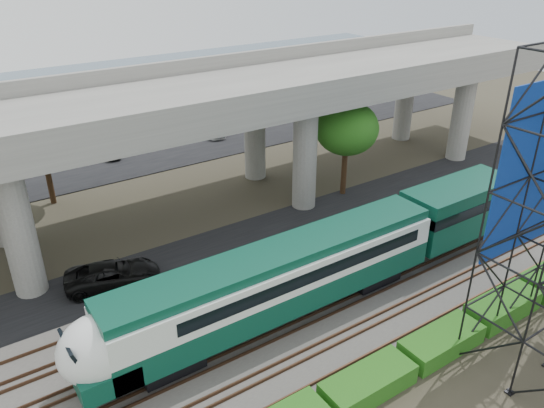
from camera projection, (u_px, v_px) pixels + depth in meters
ground at (294, 347)px, 27.01m from camera, size 140.00×140.00×0.00m
ballast_bed at (272, 324)px, 28.45m from camera, size 90.00×12.00×0.20m
service_road at (200, 255)px, 34.79m from camera, size 90.00×5.00×0.08m
parking_lot at (91, 150)px, 52.23m from camera, size 90.00×18.00×0.08m
harbor_water at (39, 100)px, 68.56m from camera, size 140.00×40.00×0.03m
rail_tracks at (272, 321)px, 28.37m from camera, size 90.00×9.52×0.16m
commuter_train at (313, 265)px, 28.53m from camera, size 29.30×3.06×4.30m
overpass at (136, 117)px, 34.55m from camera, size 80.00×12.00×12.40m
hedge_strip at (368, 382)px, 24.07m from camera, size 34.60×1.80×1.20m
trees at (90, 165)px, 34.19m from camera, size 40.94×16.94×7.69m
suv at (113, 275)px, 31.33m from camera, size 5.95×3.91×1.52m
parked_cars at (88, 145)px, 51.66m from camera, size 34.64×9.50×1.30m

